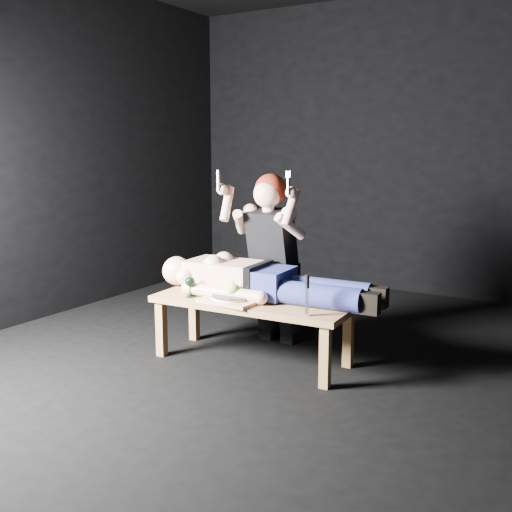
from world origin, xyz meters
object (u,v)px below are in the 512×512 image
at_px(lying_man, 265,277).
at_px(carving_knife, 307,295).
at_px(goblet, 190,287).
at_px(table, 252,330).
at_px(kneeling_woman, 277,257).
at_px(serving_tray, 231,300).

xyz_separation_m(lying_man, carving_knife, (0.47, -0.28, -0.01)).
bearing_deg(lying_man, goblet, -151.31).
bearing_deg(table, lying_man, 65.94).
xyz_separation_m(table, goblet, (-0.41, -0.17, 0.30)).
relative_size(kneeling_woman, serving_tray, 3.40).
height_order(table, carving_knife, carving_knife).
distance_m(table, serving_tray, 0.29).
relative_size(serving_tray, carving_knife, 1.50).
distance_m(table, carving_knife, 0.65).
bearing_deg(carving_knife, serving_tray, 173.19).
bearing_deg(goblet, serving_tray, 6.45).
relative_size(table, goblet, 9.45).
bearing_deg(goblet, carving_knife, -0.53).
relative_size(kneeling_woman, carving_knife, 5.11).
height_order(kneeling_woman, serving_tray, kneeling_woman).
distance_m(lying_man, goblet, 0.53).
bearing_deg(table, serving_tray, -127.08).
relative_size(table, carving_knife, 5.35).
relative_size(table, lying_man, 0.93).
height_order(lying_man, goblet, lying_man).
relative_size(lying_man, carving_knife, 5.75).
distance_m(lying_man, serving_tray, 0.30).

